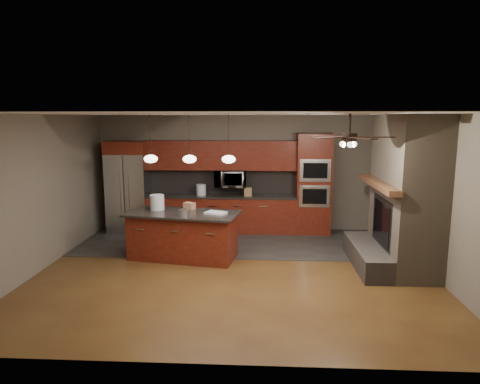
# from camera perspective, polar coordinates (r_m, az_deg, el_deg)

# --- Properties ---
(ground) EXTENTS (7.00, 7.00, 0.00)m
(ground) POSITION_cam_1_polar(r_m,az_deg,el_deg) (7.89, -0.76, -10.44)
(ground) COLOR brown
(ground) RESTS_ON ground
(ceiling) EXTENTS (7.00, 6.00, 0.02)m
(ceiling) POSITION_cam_1_polar(r_m,az_deg,el_deg) (7.40, -0.81, 10.35)
(ceiling) COLOR white
(ceiling) RESTS_ON back_wall
(back_wall) EXTENTS (7.00, 0.02, 2.80)m
(back_wall) POSITION_cam_1_polar(r_m,az_deg,el_deg) (10.48, 0.31, 2.53)
(back_wall) COLOR #6D6657
(back_wall) RESTS_ON ground
(right_wall) EXTENTS (0.02, 6.00, 2.80)m
(right_wall) POSITION_cam_1_polar(r_m,az_deg,el_deg) (8.08, 24.82, -0.58)
(right_wall) COLOR #6D6657
(right_wall) RESTS_ON ground
(left_wall) EXTENTS (0.02, 6.00, 2.80)m
(left_wall) POSITION_cam_1_polar(r_m,az_deg,el_deg) (8.50, -25.04, -0.12)
(left_wall) COLOR #6D6657
(left_wall) RESTS_ON ground
(slate_tile_patch) EXTENTS (7.00, 2.40, 0.01)m
(slate_tile_patch) POSITION_cam_1_polar(r_m,az_deg,el_deg) (9.59, -0.05, -6.69)
(slate_tile_patch) COLOR #2F2D2A
(slate_tile_patch) RESTS_ON ground
(fireplace_column) EXTENTS (1.30, 2.10, 2.80)m
(fireplace_column) POSITION_cam_1_polar(r_m,az_deg,el_deg) (8.31, 20.80, -0.76)
(fireplace_column) COLOR #716451
(fireplace_column) RESTS_ON ground
(back_cabinetry) EXTENTS (3.59, 0.64, 2.20)m
(back_cabinetry) POSITION_cam_1_polar(r_m,az_deg,el_deg) (10.34, -2.39, -0.42)
(back_cabinetry) COLOR maroon
(back_cabinetry) RESTS_ON ground
(oven_tower) EXTENTS (0.80, 0.63, 2.38)m
(oven_tower) POSITION_cam_1_polar(r_m,az_deg,el_deg) (10.26, 9.75, 1.05)
(oven_tower) COLOR maroon
(oven_tower) RESTS_ON ground
(microwave) EXTENTS (0.73, 0.41, 0.50)m
(microwave) POSITION_cam_1_polar(r_m,az_deg,el_deg) (10.26, -1.29, 1.81)
(microwave) COLOR silver
(microwave) RESTS_ON back_cabinetry
(refrigerator) EXTENTS (0.95, 0.75, 2.19)m
(refrigerator) POSITION_cam_1_polar(r_m,az_deg,el_deg) (10.63, -14.61, 0.67)
(refrigerator) COLOR silver
(refrigerator) RESTS_ON ground
(kitchen_island) EXTENTS (2.31, 1.35, 0.92)m
(kitchen_island) POSITION_cam_1_polar(r_m,az_deg,el_deg) (8.50, -7.60, -5.72)
(kitchen_island) COLOR maroon
(kitchen_island) RESTS_ON ground
(white_bucket) EXTENTS (0.31, 0.31, 0.30)m
(white_bucket) POSITION_cam_1_polar(r_m,az_deg,el_deg) (8.70, -10.99, -1.36)
(white_bucket) COLOR silver
(white_bucket) RESTS_ON kitchen_island
(paint_can) EXTENTS (0.20, 0.20, 0.12)m
(paint_can) POSITION_cam_1_polar(r_m,az_deg,el_deg) (8.10, -7.58, -2.74)
(paint_can) COLOR silver
(paint_can) RESTS_ON kitchen_island
(paint_tray) EXTENTS (0.46, 0.40, 0.04)m
(paint_tray) POSITION_cam_1_polar(r_m,az_deg,el_deg) (8.22, -3.25, -2.79)
(paint_tray) COLOR silver
(paint_tray) RESTS_ON kitchen_island
(cardboard_box) EXTENTS (0.26, 0.23, 0.13)m
(cardboard_box) POSITION_cam_1_polar(r_m,az_deg,el_deg) (8.66, -6.77, -1.86)
(cardboard_box) COLOR #AB7B58
(cardboard_box) RESTS_ON kitchen_island
(counter_bucket) EXTENTS (0.26, 0.26, 0.26)m
(counter_bucket) POSITION_cam_1_polar(r_m,az_deg,el_deg) (10.33, -5.19, 0.31)
(counter_bucket) COLOR silver
(counter_bucket) RESTS_ON back_cabinetry
(counter_box) EXTENTS (0.19, 0.15, 0.20)m
(counter_box) POSITION_cam_1_polar(r_m,az_deg,el_deg) (10.19, 1.11, 0.03)
(counter_box) COLOR #96774D
(counter_box) RESTS_ON back_cabinetry
(pendant_left) EXTENTS (0.26, 0.26, 0.92)m
(pendant_left) POSITION_cam_1_polar(r_m,az_deg,el_deg) (8.40, -11.81, 4.38)
(pendant_left) COLOR black
(pendant_left) RESTS_ON ceiling
(pendant_center) EXTENTS (0.26, 0.26, 0.92)m
(pendant_center) POSITION_cam_1_polar(r_m,az_deg,el_deg) (8.24, -6.75, 4.42)
(pendant_center) COLOR black
(pendant_center) RESTS_ON ceiling
(pendant_right) EXTENTS (0.26, 0.26, 0.92)m
(pendant_right) POSITION_cam_1_polar(r_m,az_deg,el_deg) (8.14, -1.52, 4.42)
(pendant_right) COLOR black
(pendant_right) RESTS_ON ceiling
(ceiling_fan) EXTENTS (1.27, 1.33, 0.41)m
(ceiling_fan) POSITION_cam_1_polar(r_m,az_deg,el_deg) (6.72, 14.35, 7.18)
(ceiling_fan) COLOR black
(ceiling_fan) RESTS_ON ceiling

